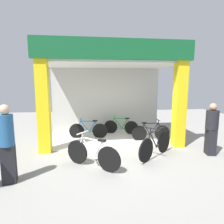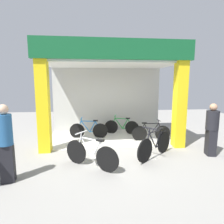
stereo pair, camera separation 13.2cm
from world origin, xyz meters
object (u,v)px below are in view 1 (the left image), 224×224
bicycle_parked_0 (92,154)px  bicycle_parked_1 (156,145)px  bicycle_inside_1 (88,130)px  bicycle_inside_2 (121,127)px  bicycle_inside_0 (151,132)px  pedestrian_0 (212,128)px  pedestrian_1 (7,144)px

bicycle_parked_0 → bicycle_parked_1: size_ratio=0.99×
bicycle_inside_1 → bicycle_inside_2: 1.47m
bicycle_inside_0 → bicycle_parked_0: bicycle_parked_0 is taller
bicycle_inside_1 → bicycle_parked_1: 2.97m
pedestrian_0 → bicycle_parked_0: bearing=-172.5°
bicycle_inside_1 → bicycle_parked_1: bicycle_parked_1 is taller
bicycle_inside_1 → pedestrian_1: (-1.76, -3.24, 0.56)m
bicycle_inside_1 → bicycle_parked_0: 2.72m
bicycle_inside_1 → pedestrian_0: 4.35m
bicycle_parked_0 → pedestrian_1: bearing=-164.1°
bicycle_inside_0 → bicycle_inside_1: size_ratio=0.98×
bicycle_inside_1 → pedestrian_1: pedestrian_1 is taller
bicycle_inside_0 → bicycle_inside_2: size_ratio=1.03×
bicycle_inside_1 → bicycle_inside_2: (1.40, 0.47, -0.01)m
bicycle_inside_2 → pedestrian_0: size_ratio=0.90×
bicycle_parked_1 → bicycle_parked_0: bearing=-165.4°
bicycle_parked_0 → pedestrian_1: size_ratio=0.77×
bicycle_inside_1 → bicycle_parked_0: bearing=-88.4°
bicycle_inside_1 → pedestrian_1: 3.73m
bicycle_inside_1 → bicycle_parked_1: (1.96, -2.23, 0.05)m
bicycle_inside_1 → pedestrian_0: size_ratio=0.95×
pedestrian_0 → pedestrian_1: (-5.46, -1.00, 0.07)m
pedestrian_1 → bicycle_inside_1: bearing=61.5°
bicycle_inside_2 → bicycle_parked_1: size_ratio=1.06×
bicycle_inside_0 → pedestrian_1: pedestrian_1 is taller
bicycle_inside_2 → pedestrian_1: pedestrian_1 is taller
bicycle_inside_2 → pedestrian_1: size_ratio=0.82×
bicycle_parked_0 → pedestrian_0: bearing=7.5°
pedestrian_0 → bicycle_inside_1: bearing=148.7°
pedestrian_0 → pedestrian_1: bearing=-169.6°
bicycle_parked_0 → pedestrian_0: (3.62, 0.47, 0.46)m
bicycle_inside_2 → bicycle_parked_1: bearing=-78.3°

